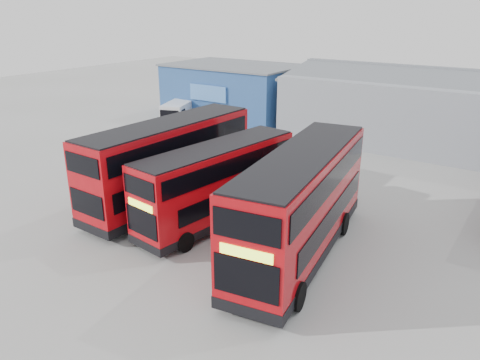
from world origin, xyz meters
TOP-DOWN VIEW (x-y plane):
  - ground_plane at (0.00, 0.00)m, footprint 120.00×120.00m
  - office_block at (-14.00, 17.99)m, footprint 12.30×8.32m
  - double_decker_left at (-4.78, -1.29)m, footprint 3.02×10.95m
  - double_decker_centre at (-1.28, -1.71)m, footprint 3.41×9.58m
  - double_decker_right at (3.67, -2.44)m, footprint 4.25×11.29m
  - panel_van at (-16.63, 12.92)m, footprint 3.48×5.14m

SIDE VIEW (x-z plane):
  - ground_plane at x=0.00m, z-range 0.00..0.00m
  - panel_van at x=-16.63m, z-range 0.12..2.22m
  - double_decker_centre at x=-1.28m, z-range -0.01..3.96m
  - double_decker_left at x=-4.78m, z-range -0.01..4.59m
  - double_decker_right at x=3.67m, z-range -0.01..4.66m
  - office_block at x=-14.00m, z-range 0.02..5.14m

